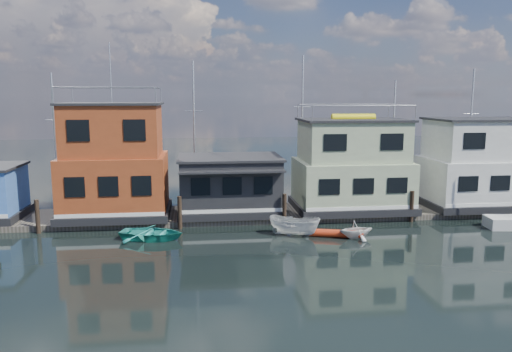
{
  "coord_description": "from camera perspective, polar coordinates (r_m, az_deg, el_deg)",
  "views": [
    {
      "loc": [
        -2.76,
        -23.21,
        8.8
      ],
      "look_at": [
        1.4,
        12.0,
        3.0
      ],
      "focal_mm": 35.0,
      "sensor_mm": 36.0,
      "label": 1
    }
  ],
  "objects": [
    {
      "name": "ground",
      "position": [
        24.98,
        0.05,
        -11.34
      ],
      "size": [
        160.0,
        160.0,
        0.0
      ],
      "primitive_type": "plane",
      "color": "black",
      "rests_on": "ground"
    },
    {
      "name": "dock",
      "position": [
        36.35,
        -2.19,
        -4.4
      ],
      "size": [
        48.0,
        5.0,
        0.4
      ],
      "primitive_type": "cube",
      "color": "#595147",
      "rests_on": "ground"
    },
    {
      "name": "dinghy_white",
      "position": [
        31.59,
        11.35,
        -5.99
      ],
      "size": [
        2.42,
        2.17,
        1.15
      ],
      "primitive_type": "imported",
      "rotation": [
        0.0,
        0.0,
        1.71
      ],
      "color": "silver",
      "rests_on": "ground"
    },
    {
      "name": "houseboat_white",
      "position": [
        41.47,
        24.19,
        1.18
      ],
      "size": [
        8.4,
        5.9,
        6.66
      ],
      "color": "black",
      "rests_on": "dock"
    },
    {
      "name": "pilings",
      "position": [
        33.4,
        -2.39,
        -4.05
      ],
      "size": [
        42.28,
        0.28,
        2.2
      ],
      "color": "#2D2116",
      "rests_on": "ground"
    },
    {
      "name": "houseboat_dark",
      "position": [
        35.84,
        -3.01,
        -0.98
      ],
      "size": [
        7.4,
        6.1,
        4.06
      ],
      "color": "black",
      "rests_on": "dock"
    },
    {
      "name": "houseboat_red",
      "position": [
        35.98,
        -15.86,
        1.44
      ],
      "size": [
        7.4,
        5.9,
        11.86
      ],
      "color": "black",
      "rests_on": "dock"
    },
    {
      "name": "houseboat_green",
      "position": [
        37.34,
        10.89,
        1.04
      ],
      "size": [
        8.4,
        5.9,
        7.03
      ],
      "color": "black",
      "rests_on": "dock"
    },
    {
      "name": "red_kayak",
      "position": [
        31.67,
        9.11,
        -6.5
      ],
      "size": [
        3.36,
        1.4,
        0.49
      ],
      "primitive_type": "cylinder",
      "rotation": [
        0.0,
        1.57,
        -0.28
      ],
      "color": "#B73013",
      "rests_on": "ground"
    },
    {
      "name": "background_masts",
      "position": [
        42.02,
        3.6,
        4.84
      ],
      "size": [
        36.4,
        0.16,
        12.0
      ],
      "color": "silver",
      "rests_on": "ground"
    },
    {
      "name": "dinghy_teal",
      "position": [
        31.42,
        -11.83,
        -6.41
      ],
      "size": [
        4.46,
        3.66,
        0.81
      ],
      "primitive_type": "imported",
      "rotation": [
        0.0,
        0.0,
        1.32
      ],
      "color": "teal",
      "rests_on": "ground"
    },
    {
      "name": "motorboat",
      "position": [
        31.6,
        4.41,
        -5.68
      ],
      "size": [
        3.55,
        2.84,
        1.31
      ],
      "primitive_type": "imported",
      "rotation": [
        0.0,
        0.0,
        1.02
      ],
      "color": "silver",
      "rests_on": "ground"
    }
  ]
}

